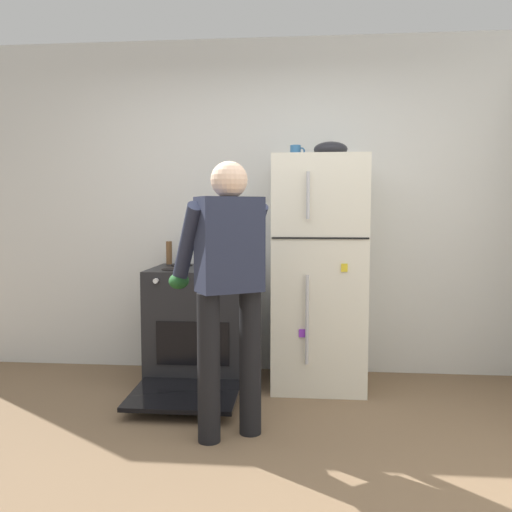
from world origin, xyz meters
name	(u,v)px	position (x,y,z in m)	size (l,w,h in m)	color
ground	(222,485)	(0.00, 0.00, 0.00)	(8.00, 8.00, 0.00)	brown
kitchen_wall_back	(258,207)	(0.00, 1.95, 1.35)	(6.00, 0.10, 2.70)	silver
refrigerator	(318,272)	(0.49, 1.57, 0.86)	(0.68, 0.72, 1.72)	silver
stove_range	(201,326)	(-0.41, 1.55, 0.43)	(0.76, 1.21, 0.89)	black
person_cook	(227,275)	(-0.05, 0.57, 0.95)	(0.63, 0.65, 1.60)	black
red_pot	(220,260)	(-0.25, 1.52, 0.95)	(0.37, 0.27, 0.12)	#19479E
coffee_mug	(296,152)	(0.32, 1.62, 1.77)	(0.11, 0.08, 0.10)	#2D6093
pepper_mill	(169,253)	(-0.71, 1.77, 0.98)	(0.05, 0.05, 0.19)	brown
mixing_bowl	(331,149)	(0.57, 1.57, 1.77)	(0.25, 0.25, 0.11)	black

